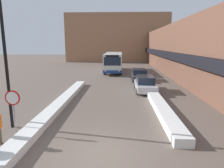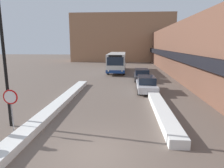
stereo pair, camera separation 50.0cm
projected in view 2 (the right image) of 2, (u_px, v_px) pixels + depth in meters
The scene contains 10 objects.
ground_plane at pixel (95, 153), 8.36m from camera, with size 160.00×160.00×0.00m, color #66564C.
building_row_right at pixel (184, 50), 30.41m from camera, with size 5.50×60.00×7.19m.
building_backdrop_far at pixel (122, 38), 52.74m from camera, with size 26.00×8.00×12.04m.
snow_bank_left at pixel (60, 103), 14.76m from camera, with size 0.90×15.82×0.39m.
snow_bank_right at pixel (158, 103), 14.72m from camera, with size 0.90×12.69×0.47m.
city_bus at pixel (117, 62), 32.62m from camera, with size 2.69×10.50×3.05m.
parked_car_front at pixel (146, 84), 19.07m from camera, with size 1.81×4.36×1.47m.
parked_car_back at pixel (142, 75), 25.04m from camera, with size 1.89×4.56×1.40m.
stop_sign at pixel (11, 102), 10.06m from camera, with size 0.76×0.08×2.25m.
street_lamp at pixel (7, 43), 10.23m from camera, with size 1.46×0.36×7.47m.
Camera 2 is at (1.28, -7.56, 4.47)m, focal length 32.00 mm.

